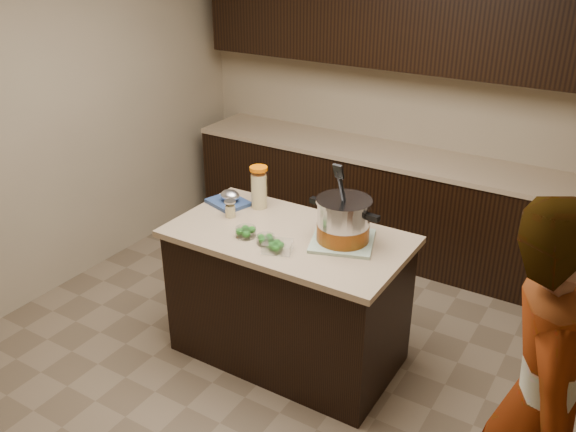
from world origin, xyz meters
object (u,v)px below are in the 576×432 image
at_px(lemonade_pitcher, 259,189).
at_px(person, 541,407).
at_px(island, 288,296).
at_px(stock_pot, 343,223).

distance_m(lemonade_pitcher, person, 2.20).
distance_m(island, lemonade_pitcher, 0.72).
distance_m(stock_pot, lemonade_pitcher, 0.71).
xyz_separation_m(stock_pot, lemonade_pitcher, (-0.70, 0.16, 0.00)).
xyz_separation_m(island, stock_pot, (0.33, 0.08, 0.58)).
height_order(island, stock_pot, stock_pot).
bearing_deg(island, person, -24.48).
bearing_deg(person, island, 53.05).
xyz_separation_m(lemonade_pitcher, person, (1.98, -0.96, -0.14)).
height_order(island, person, person).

